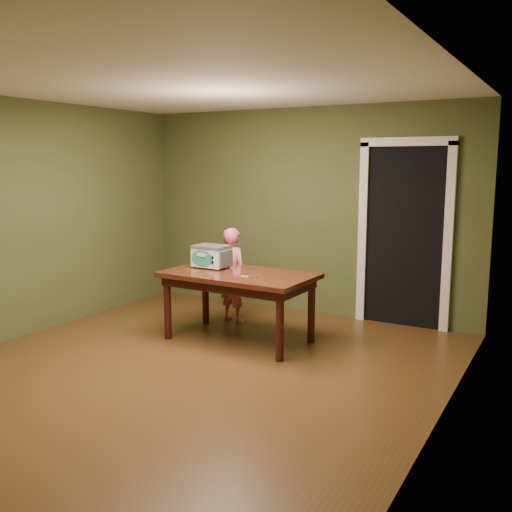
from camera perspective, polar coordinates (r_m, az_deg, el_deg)
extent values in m
plane|color=#543318|center=(5.46, -6.68, -11.26)|extent=(5.00, 5.00, 0.00)
cube|color=#4A522C|center=(7.30, 4.80, 4.46)|extent=(4.50, 0.02, 2.60)
cube|color=#4A522C|center=(6.73, -22.60, 3.37)|extent=(0.02, 5.00, 2.60)
cube|color=#4A522C|center=(4.23, 18.41, 0.52)|extent=(0.02, 5.00, 2.60)
cube|color=white|center=(5.16, -7.25, 16.90)|extent=(4.50, 5.00, 0.02)
cube|color=black|center=(7.18, 15.26, 2.07)|extent=(0.90, 0.60, 2.10)
cube|color=black|center=(6.87, 14.60, 1.80)|extent=(0.90, 0.02, 2.10)
cube|color=white|center=(7.00, 10.62, 2.07)|extent=(0.10, 0.06, 2.20)
cube|color=white|center=(6.75, 18.67, 1.48)|extent=(0.10, 0.06, 2.20)
cube|color=white|center=(6.81, 14.95, 11.00)|extent=(1.10, 0.06, 0.10)
cube|color=#38110C|center=(6.10, -1.76, -1.92)|extent=(1.63, 0.95, 0.05)
cube|color=black|center=(6.12, -1.75, -2.60)|extent=(1.50, 0.82, 0.10)
cylinder|color=black|center=(6.32, -8.84, -5.12)|extent=(0.08, 0.08, 0.70)
cylinder|color=black|center=(6.85, -5.07, -3.91)|extent=(0.08, 0.08, 0.70)
cylinder|color=black|center=(5.55, 2.40, -7.05)|extent=(0.08, 0.08, 0.70)
cylinder|color=black|center=(6.15, 5.56, -5.45)|extent=(0.08, 0.08, 0.70)
cylinder|color=#4C4F54|center=(6.42, -6.12, -1.10)|extent=(0.03, 0.03, 0.02)
cylinder|color=#4C4F54|center=(6.58, -5.05, -0.83)|extent=(0.03, 0.03, 0.02)
cylinder|color=#4C4F54|center=(6.24, -3.83, -1.37)|extent=(0.03, 0.03, 0.02)
cylinder|color=#4C4F54|center=(6.41, -2.78, -1.08)|extent=(0.03, 0.03, 0.02)
cube|color=white|center=(6.39, -4.47, -0.08)|extent=(0.38, 0.28, 0.21)
cube|color=#4C4F54|center=(6.37, -4.48, 0.93)|extent=(0.39, 0.28, 0.03)
cube|color=#4C4F54|center=(6.51, -5.89, 0.07)|extent=(0.02, 0.24, 0.17)
cube|color=#4C4F54|center=(6.28, -3.00, -0.23)|extent=(0.02, 0.24, 0.17)
ellipsoid|color=teal|center=(6.30, -5.44, -0.23)|extent=(0.29, 0.02, 0.18)
cylinder|color=black|center=(6.21, -4.37, -0.13)|extent=(0.03, 0.01, 0.03)
cylinder|color=black|center=(6.22, -4.37, -0.63)|extent=(0.02, 0.01, 0.02)
cylinder|color=silver|center=(5.85, -0.34, -2.05)|extent=(0.10, 0.10, 0.02)
cylinder|color=#4B2719|center=(5.85, -0.34, -1.98)|extent=(0.09, 0.09, 0.01)
cube|color=#FEDC6E|center=(5.86, -0.74, -2.09)|extent=(0.18, 0.03, 0.01)
imported|color=#EA607F|center=(6.89, -2.33, -1.90)|extent=(0.47, 0.36, 1.15)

